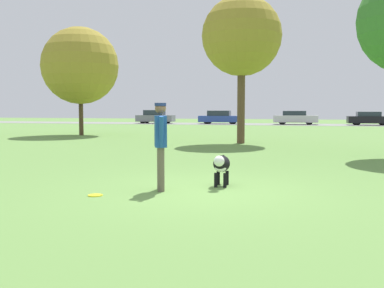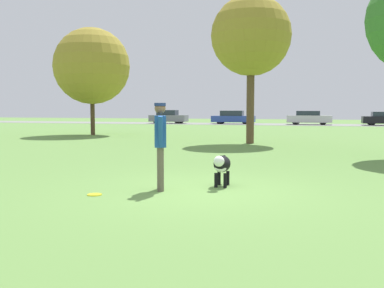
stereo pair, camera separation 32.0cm
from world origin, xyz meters
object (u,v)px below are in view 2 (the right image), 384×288
object	(u,v)px
tree_mid_center	(251,36)
tree_far_left	(92,66)
frisbee	(95,195)
parked_car_grey	(168,117)
parked_car_blue	(233,118)
dog	(222,165)
person	(160,138)
parked_car_silver	(309,118)

from	to	relation	value
tree_mid_center	tree_far_left	xyz separation A→B (m)	(-10.25, 3.88, -0.73)
frisbee	parked_car_grey	bearing A→B (deg)	107.51
frisbee	tree_far_left	distance (m)	19.96
tree_far_left	parked_car_blue	distance (m)	22.37
dog	parked_car_grey	world-z (taller)	parked_car_grey
person	parked_car_silver	bearing A→B (deg)	155.60
parked_car_silver	parked_car_blue	bearing A→B (deg)	-179.72
tree_mid_center	parked_car_grey	xyz separation A→B (m)	(-12.99, 25.41, -4.20)
dog	tree_far_left	distance (m)	19.69
frisbee	tree_mid_center	xyz separation A→B (m)	(0.80, 13.20, 4.89)
person	parked_car_grey	size ratio (longest dim) A/B	0.42
dog	parked_car_silver	world-z (taller)	parked_car_silver
parked_car_grey	frisbee	bearing A→B (deg)	-74.80
tree_mid_center	frisbee	bearing A→B (deg)	-93.48
parked_car_grey	parked_car_silver	distance (m)	14.83
dog	tree_far_left	xyz separation A→B (m)	(-11.53, 15.52, 3.71)
parked_car_silver	frisbee	bearing A→B (deg)	-93.34
frisbee	parked_car_silver	bearing A→B (deg)	86.09
frisbee	parked_car_grey	distance (m)	40.49
dog	tree_mid_center	xyz separation A→B (m)	(-1.28, 11.65, 4.44)
person	tree_far_left	xyz separation A→B (m)	(-10.46, 16.25, 3.13)
tree_far_left	tree_mid_center	bearing A→B (deg)	-20.71
parked_car_grey	parked_car_silver	xyz separation A→B (m)	(14.83, 0.09, -0.00)
frisbee	parked_car_blue	size ratio (longest dim) A/B	0.06
frisbee	parked_car_blue	xyz separation A→B (m)	(-5.08, 38.74, 0.67)
tree_far_left	parked_car_blue	world-z (taller)	tree_far_left
frisbee	parked_car_silver	xyz separation A→B (m)	(2.65, 38.70, 0.68)
parked_car_blue	parked_car_silver	bearing A→B (deg)	-1.96
frisbee	tree_far_left	world-z (taller)	tree_far_left
frisbee	tree_mid_center	bearing A→B (deg)	86.52
dog	parked_car_grey	distance (m)	39.70
person	tree_mid_center	world-z (taller)	tree_mid_center
parked_car_blue	parked_car_silver	xyz separation A→B (m)	(7.72, -0.04, 0.02)
dog	tree_mid_center	world-z (taller)	tree_mid_center
tree_mid_center	parked_car_silver	world-z (taller)	tree_mid_center
person	dog	distance (m)	1.42
dog	parked_car_silver	bearing A→B (deg)	176.56
tree_mid_center	parked_car_grey	distance (m)	28.84
dog	parked_car_blue	world-z (taller)	parked_car_blue
parked_car_silver	tree_far_left	bearing A→B (deg)	-118.66
person	parked_car_silver	xyz separation A→B (m)	(1.64, 37.88, -0.34)
tree_far_left	parked_car_blue	size ratio (longest dim) A/B	1.44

